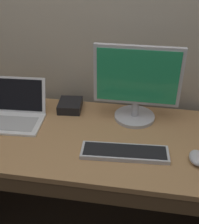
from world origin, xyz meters
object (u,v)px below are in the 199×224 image
object	(u,v)px
laptop_white	(11,113)
external_drive_box	(70,105)
computer_mouse	(197,158)
external_monitor	(137,85)
wired_keyboard	(125,152)

from	to	relation	value
laptop_white	external_drive_box	size ratio (longest dim) A/B	2.43
laptop_white	computer_mouse	xyz separation A→B (m)	(0.95, -0.19, -0.02)
computer_mouse	external_drive_box	bearing A→B (deg)	149.84
laptop_white	external_monitor	xyz separation A→B (m)	(0.66, 0.11, 0.17)
laptop_white	computer_mouse	world-z (taller)	laptop_white
external_drive_box	wired_keyboard	bearing A→B (deg)	-45.60
computer_mouse	laptop_white	bearing A→B (deg)	166.12
external_monitor	wired_keyboard	size ratio (longest dim) A/B	1.09
laptop_white	external_drive_box	world-z (taller)	laptop_white
laptop_white	wired_keyboard	bearing A→B (deg)	-17.24
external_drive_box	laptop_white	bearing A→B (deg)	-151.26
external_monitor	external_drive_box	world-z (taller)	external_monitor
laptop_white	computer_mouse	distance (m)	0.97
external_drive_box	external_monitor	bearing A→B (deg)	-7.11
external_monitor	external_drive_box	bearing A→B (deg)	172.89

